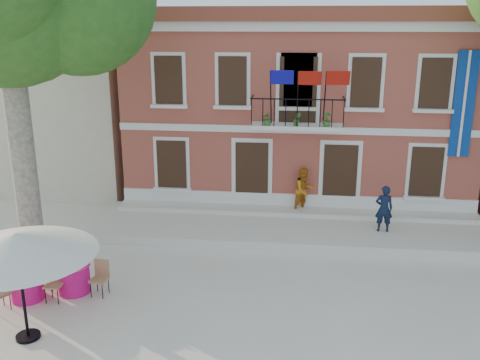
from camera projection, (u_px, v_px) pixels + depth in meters
name	position (u px, v px, depth m)	size (l,w,h in m)	color
ground	(216.00, 290.00, 14.48)	(90.00, 90.00, 0.00)	beige
main_building	(298.00, 101.00, 22.70)	(13.50, 9.59, 7.50)	#AA423D
neighbor_west	(52.00, 106.00, 25.08)	(9.40, 9.40, 6.40)	beige
terrace	(293.00, 229.00, 18.40)	(14.00, 3.40, 0.30)	silver
patio_umbrella	(16.00, 244.00, 11.64)	(3.49, 3.49, 2.59)	black
pedestrian_navy	(384.00, 209.00, 17.57)	(0.57, 0.38, 1.58)	black
pedestrian_orange	(304.00, 190.00, 19.31)	(0.82, 0.64, 1.69)	#C46E17
cafe_table_0	(74.00, 278.00, 14.29)	(1.96, 0.90, 0.95)	#EC167D
cafe_table_1	(27.00, 284.00, 13.92)	(1.64, 1.87, 0.95)	#EC167D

